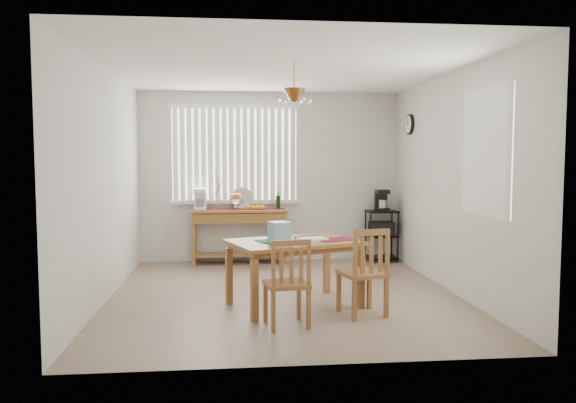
{
  "coord_description": "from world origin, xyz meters",
  "views": [
    {
      "loc": [
        -0.6,
        -6.42,
        1.59
      ],
      "look_at": [
        0.1,
        0.55,
        1.05
      ],
      "focal_mm": 35.0,
      "sensor_mm": 36.0,
      "label": 1
    }
  ],
  "objects": [
    {
      "name": "sideboard_items",
      "position": [
        -0.71,
        2.04,
        0.95
      ],
      "size": [
        1.38,
        0.34,
        0.63
      ],
      "color": "maroon",
      "rests_on": "sideboard"
    },
    {
      "name": "chair_left",
      "position": [
        -0.09,
        -1.25,
        0.42
      ],
      "size": [
        0.45,
        0.45,
        0.85
      ],
      "color": "#956132",
      "rests_on": "ground"
    },
    {
      "name": "cart_items",
      "position": [
        1.7,
        2.01,
        0.94
      ],
      "size": [
        0.19,
        0.22,
        0.32
      ],
      "color": "black",
      "rests_on": "wire_cart"
    },
    {
      "name": "sideboard",
      "position": [
        -0.48,
        2.03,
        0.62
      ],
      "size": [
        1.46,
        0.41,
        0.82
      ],
      "color": "#956132",
      "rests_on": "ground"
    },
    {
      "name": "chair_right",
      "position": [
        0.72,
        -0.95,
        0.44
      ],
      "size": [
        0.5,
        0.5,
        0.9
      ],
      "color": "#956132",
      "rests_on": "ground"
    },
    {
      "name": "dining_table",
      "position": [
        0.06,
        -0.5,
        0.63
      ],
      "size": [
        1.54,
        1.25,
        0.71
      ],
      "color": "#956132",
      "rests_on": "ground"
    },
    {
      "name": "ground",
      "position": [
        0.0,
        0.0,
        -0.01
      ],
      "size": [
        4.0,
        4.5,
        0.01
      ],
      "primitive_type": "cube",
      "color": "#8B735E"
    },
    {
      "name": "table_items",
      "position": [
        -0.02,
        -0.65,
        0.8
      ],
      "size": [
        1.12,
        0.54,
        0.23
      ],
      "color": "#167E58",
      "rests_on": "dining_table"
    },
    {
      "name": "room_shell",
      "position": [
        0.0,
        0.02,
        1.69
      ],
      "size": [
        4.2,
        4.7,
        2.7
      ],
      "color": "silver",
      "rests_on": "ground"
    },
    {
      "name": "wire_cart",
      "position": [
        1.7,
        2.0,
        0.47
      ],
      "size": [
        0.46,
        0.37,
        0.79
      ],
      "color": "black",
      "rests_on": "ground"
    }
  ]
}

